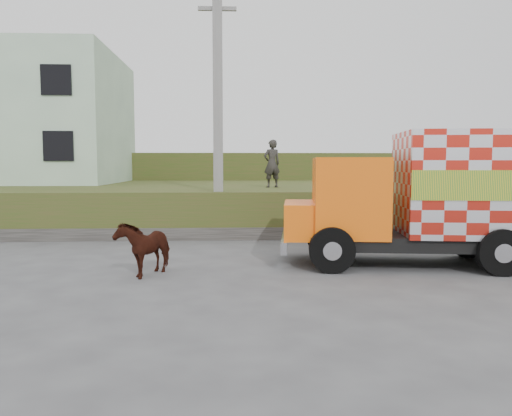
{
  "coord_description": "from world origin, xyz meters",
  "views": [
    {
      "loc": [
        -0.55,
        -11.43,
        2.36
      ],
      "look_at": [
        0.03,
        0.73,
        1.3
      ],
      "focal_mm": 35.0,
      "sensor_mm": 36.0,
      "label": 1
    }
  ],
  "objects": [
    {
      "name": "ground",
      "position": [
        0.0,
        0.0,
        0.0
      ],
      "size": [
        120.0,
        120.0,
        0.0
      ],
      "primitive_type": "plane",
      "color": "#474749",
      "rests_on": "ground"
    },
    {
      "name": "embankment",
      "position": [
        0.0,
        10.0,
        0.75
      ],
      "size": [
        40.0,
        12.0,
        1.5
      ],
      "primitive_type": "cube",
      "color": "#37501A",
      "rests_on": "ground"
    },
    {
      "name": "embankment_far",
      "position": [
        0.0,
        22.0,
        1.5
      ],
      "size": [
        40.0,
        12.0,
        3.0
      ],
      "primitive_type": "cube",
      "color": "#37501A",
      "rests_on": "ground"
    },
    {
      "name": "retaining_strip",
      "position": [
        -2.0,
        4.2,
        0.2
      ],
      "size": [
        16.0,
        0.5,
        0.4
      ],
      "primitive_type": "cube",
      "color": "#595651",
      "rests_on": "ground"
    },
    {
      "name": "building",
      "position": [
        -11.0,
        13.0,
        4.5
      ],
      "size": [
        10.0,
        8.0,
        6.0
      ],
      "primitive_type": "cube",
      "color": "silver",
      "rests_on": "embankment"
    },
    {
      "name": "utility_pole",
      "position": [
        -1.0,
        4.6,
        4.08
      ],
      "size": [
        1.2,
        0.3,
        8.0
      ],
      "color": "gray",
      "rests_on": "ground"
    },
    {
      "name": "cargo_truck",
      "position": [
        4.55,
        -0.07,
        1.61
      ],
      "size": [
        7.21,
        3.16,
        3.12
      ],
      "rotation": [
        0.0,
        0.0,
        -0.12
      ],
      "color": "black",
      "rests_on": "ground"
    },
    {
      "name": "cow",
      "position": [
        -2.44,
        -0.73,
        0.59
      ],
      "size": [
        1.17,
        1.55,
        1.19
      ],
      "primitive_type": "imported",
      "rotation": [
        0.0,
        0.0,
        -0.43
      ],
      "color": "#361A0D",
      "rests_on": "ground"
    },
    {
      "name": "pedestrian",
      "position": [
        0.93,
        7.32,
        2.39
      ],
      "size": [
        0.76,
        0.62,
        1.79
      ],
      "primitive_type": "imported",
      "rotation": [
        0.0,
        0.0,
        3.48
      ],
      "color": "#302D2B",
      "rests_on": "embankment"
    }
  ]
}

